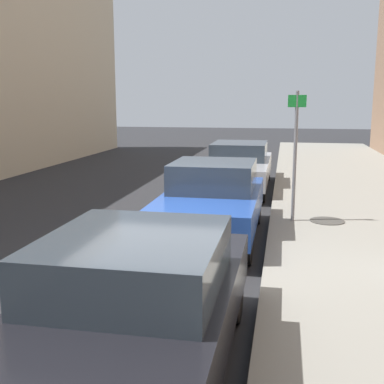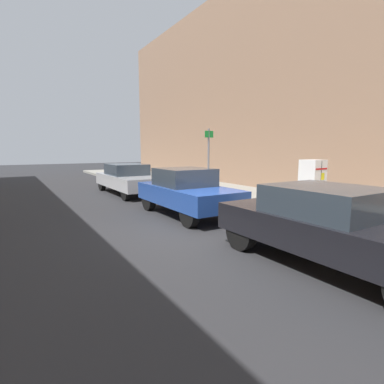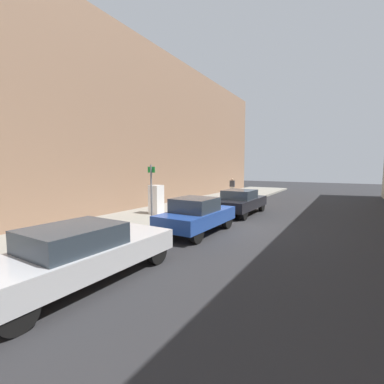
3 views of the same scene
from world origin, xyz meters
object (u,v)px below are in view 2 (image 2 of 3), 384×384
Objects in this scene: parked_hatchback_blue at (187,191)px; parked_sedan_silver at (128,178)px; parked_sedan_dark at (333,226)px; discarded_refrigerator at (312,184)px; street_sign_post at (209,161)px.

parked_sedan_silver is at bearing -90.00° from parked_hatchback_blue.
parked_sedan_silver is 1.21× the size of parked_hatchback_blue.
parked_sedan_dark is (-0.00, 5.01, -0.01)m from parked_hatchback_blue.
parked_sedan_silver is (3.65, -7.23, -0.24)m from discarded_refrigerator.
discarded_refrigerator is 0.40× the size of parked_hatchback_blue.
parked_hatchback_blue is (0.00, 5.37, 0.04)m from parked_sedan_silver.
parked_hatchback_blue is (1.54, 1.02, -0.89)m from street_sign_post.
discarded_refrigerator is 3.63m from street_sign_post.
street_sign_post is at bearing -146.52° from parked_hatchback_blue.
discarded_refrigerator is at bearing 126.35° from street_sign_post.
discarded_refrigerator is 8.10m from parked_sedan_silver.
discarded_refrigerator is 0.59× the size of street_sign_post.
parked_hatchback_blue is 0.89× the size of parked_sedan_dark.
discarded_refrigerator is at bearing 153.05° from parked_hatchback_blue.
street_sign_post reaches higher than parked_sedan_silver.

